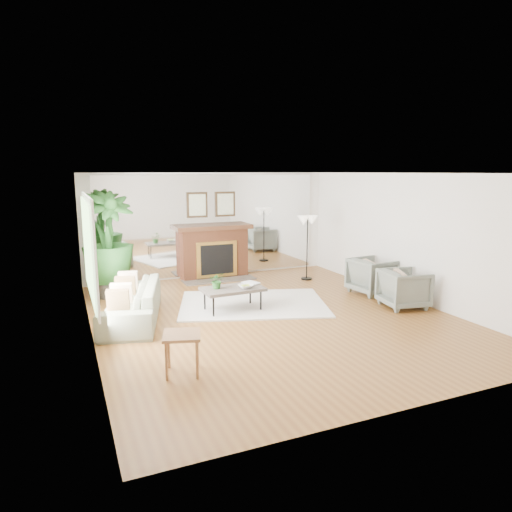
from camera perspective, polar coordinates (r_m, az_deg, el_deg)
name	(u,v)px	position (r m, az deg, el deg)	size (l,w,h in m)	color
ground	(272,316)	(8.17, 1.99, -7.51)	(7.00, 7.00, 0.00)	brown
wall_left	(89,260)	(7.15, -20.20, -0.43)	(0.02, 7.00, 2.50)	white
wall_right	(409,237)	(9.52, 18.57, 2.27)	(0.02, 7.00, 2.50)	white
wall_back	(211,225)	(11.10, -5.65, 3.87)	(6.00, 0.02, 2.50)	white
mirror_panel	(211,225)	(11.08, -5.62, 3.86)	(5.40, 0.04, 2.40)	silver
window_panel	(89,249)	(7.53, -20.20, 0.87)	(0.04, 2.40, 1.50)	#B2E09E
fireplace	(214,251)	(10.97, -5.23, 0.68)	(1.85, 0.83, 2.05)	brown
area_rug	(253,304)	(8.85, -0.39, -5.98)	(2.75, 1.96, 0.03)	white
coffee_table	(233,290)	(8.35, -2.94, -4.22)	(1.13, 0.69, 0.44)	#564C43
sofa	(132,303)	(8.11, -15.30, -5.65)	(2.19, 0.86, 0.64)	gray
armchair_back	(372,276)	(9.88, 14.31, -2.40)	(0.80, 0.82, 0.75)	gray
armchair_front	(404,289)	(9.03, 18.00, -3.89)	(0.77, 0.79, 0.72)	gray
side_table	(182,340)	(5.89, -9.24, -10.35)	(0.57, 0.57, 0.53)	#8F5939
potted_ficus	(108,241)	(9.68, -18.01, 1.79)	(1.22, 1.22, 2.14)	black
floor_lamp	(308,225)	(10.69, 6.47, 3.84)	(0.49, 0.27, 1.52)	black
tabletop_plant	(217,280)	(8.26, -4.88, -3.06)	(0.27, 0.23, 0.30)	#27561F
fruit_bowl	(246,286)	(8.29, -1.32, -3.82)	(0.26, 0.26, 0.06)	#8F5939
book	(247,284)	(8.55, -1.19, -3.51)	(0.23, 0.31, 0.02)	#8F5939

